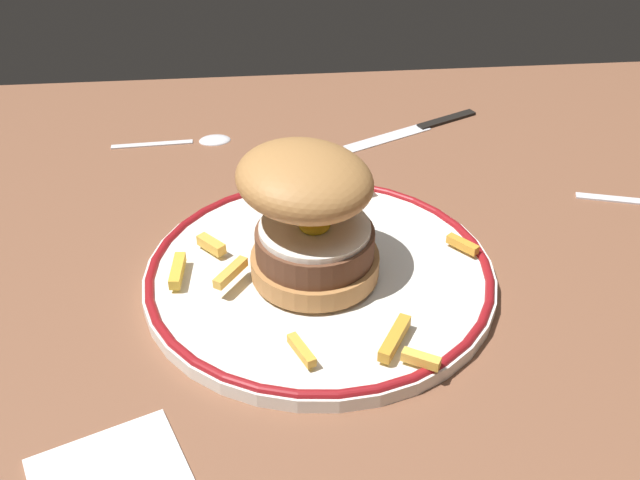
# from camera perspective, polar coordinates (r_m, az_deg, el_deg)

# --- Properties ---
(ground_plane) EXTENTS (1.33, 0.90, 0.04)m
(ground_plane) POSITION_cam_1_polar(r_m,az_deg,el_deg) (0.67, 3.15, -4.32)
(ground_plane) COLOR brown
(dinner_plate) EXTENTS (0.30, 0.30, 0.02)m
(dinner_plate) POSITION_cam_1_polar(r_m,az_deg,el_deg) (0.64, 0.00, -2.75)
(dinner_plate) COLOR white
(dinner_plate) RESTS_ON ground_plane
(burger) EXTENTS (0.13, 0.12, 0.11)m
(burger) POSITION_cam_1_polar(r_m,az_deg,el_deg) (0.61, -0.79, 2.11)
(burger) COLOR #B27841
(burger) RESTS_ON dinner_plate
(fries_pile) EXTENTS (0.26, 0.25, 0.02)m
(fries_pile) POSITION_cam_1_polar(r_m,az_deg,el_deg) (0.63, -0.81, -1.99)
(fries_pile) COLOR gold
(fries_pile) RESTS_ON dinner_plate
(knife) EXTENTS (0.17, 0.09, 0.01)m
(knife) POSITION_cam_1_polar(r_m,az_deg,el_deg) (0.90, 7.74, 8.49)
(knife) COLOR black
(knife) RESTS_ON ground_plane
(spoon) EXTENTS (0.13, 0.03, 0.01)m
(spoon) POSITION_cam_1_polar(r_m,az_deg,el_deg) (0.87, -8.90, 7.52)
(spoon) COLOR silver
(spoon) RESTS_ON ground_plane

